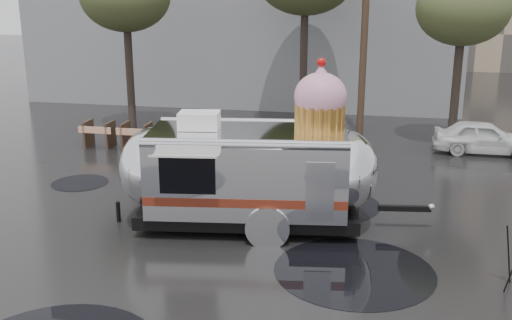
# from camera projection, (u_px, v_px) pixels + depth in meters

# --- Properties ---
(ground) EXTENTS (120.00, 120.00, 0.00)m
(ground) POSITION_uv_depth(u_px,v_px,m) (205.00, 291.00, 11.91)
(ground) COLOR black
(ground) RESTS_ON ground
(puddles) EXTENTS (11.19, 11.42, 0.01)m
(puddles) POSITION_uv_depth(u_px,v_px,m) (246.00, 272.00, 12.72)
(puddles) COLOR black
(puddles) RESTS_ON ground
(utility_pole) EXTENTS (1.60, 0.28, 9.00)m
(utility_pole) POSITION_uv_depth(u_px,v_px,m) (365.00, 20.00, 23.32)
(utility_pole) COLOR #473323
(utility_pole) RESTS_ON ground
(tree_right) EXTENTS (3.36, 3.36, 6.42)m
(tree_right) POSITION_uv_depth(u_px,v_px,m) (463.00, 10.00, 21.58)
(tree_right) COLOR #382D26
(tree_right) RESTS_ON ground
(barricade_row) EXTENTS (4.30, 0.80, 1.00)m
(barricade_row) POSITION_uv_depth(u_px,v_px,m) (137.00, 136.00, 22.22)
(barricade_row) COLOR #473323
(barricade_row) RESTS_ON ground
(airstream_trailer) EXTENTS (7.99, 3.73, 4.33)m
(airstream_trailer) POSITION_uv_depth(u_px,v_px,m) (252.00, 168.00, 14.82)
(airstream_trailer) COLOR silver
(airstream_trailer) RESTS_ON ground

